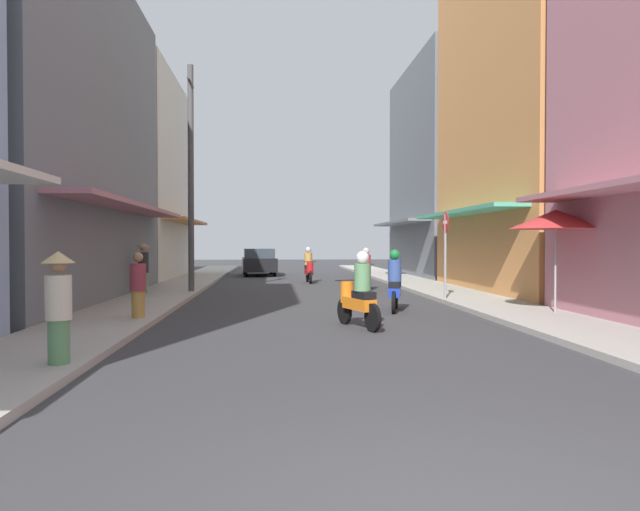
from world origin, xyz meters
TOP-DOWN VIEW (x-y plane):
  - ground_plane at (0.00, 15.89)m, footprint 87.53×87.53m
  - sidewalk_left at (-4.77, 15.89)m, footprint 2.15×47.78m
  - sidewalk_right at (4.77, 15.89)m, footprint 2.15×47.78m
  - building_left_mid at (-8.84, 14.40)m, footprint 7.05×12.61m
  - building_left_far at (-8.84, 25.50)m, footprint 7.05×9.00m
  - building_right_mid at (8.84, 16.48)m, footprint 7.05×9.70m
  - building_right_far at (8.84, 26.74)m, footprint 7.05×9.92m
  - motorbike_blue at (1.93, 11.40)m, footprint 0.67×1.77m
  - motorbike_orange at (0.57, 8.49)m, footprint 0.77×1.74m
  - motorbike_silver at (2.27, 18.13)m, footprint 0.64×1.78m
  - motorbike_red at (0.39, 22.34)m, footprint 0.55×1.81m
  - parked_car at (-1.95, 28.64)m, footprint 2.04×4.21m
  - pedestrian_foreground at (-5.37, 16.03)m, footprint 0.44×0.44m
  - pedestrian_midway at (-4.03, 4.69)m, footprint 0.44×0.44m
  - pedestrian_crossing at (-4.10, 9.63)m, footprint 0.34×0.34m
  - vendor_umbrella at (5.41, 9.85)m, footprint 2.14×2.14m
  - utility_pole at (-3.94, 16.81)m, footprint 0.20×1.20m
  - street_sign_no_entry at (3.84, 13.41)m, footprint 0.07×0.60m

SIDE VIEW (x-z plane):
  - ground_plane at x=0.00m, z-range 0.00..0.00m
  - sidewalk_left at x=-4.77m, z-range 0.00..0.12m
  - sidewalk_right at x=4.77m, z-range 0.00..0.12m
  - motorbike_blue at x=1.93m, z-range -0.09..1.49m
  - motorbike_orange at x=0.57m, z-range -0.09..1.49m
  - motorbike_silver at x=2.27m, z-range -0.09..1.49m
  - motorbike_red at x=0.39m, z-range -0.09..1.49m
  - parked_car at x=-1.95m, z-range 0.01..1.46m
  - pedestrian_crossing at x=-4.10m, z-range 0.00..1.54m
  - pedestrian_midway at x=-4.03m, z-range 0.10..1.74m
  - pedestrian_foreground at x=-5.37m, z-range 0.11..1.88m
  - street_sign_no_entry at x=3.84m, z-range 0.39..3.04m
  - vendor_umbrella at x=5.41m, z-range 1.03..3.56m
  - utility_pole at x=-3.94m, z-range 0.08..7.83m
  - building_left_far at x=-8.84m, z-range 0.00..9.74m
  - building_left_mid at x=-8.84m, z-range 0.00..10.05m
  - building_right_far at x=8.84m, z-range 0.00..10.92m
  - building_right_mid at x=8.84m, z-range -0.01..13.92m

